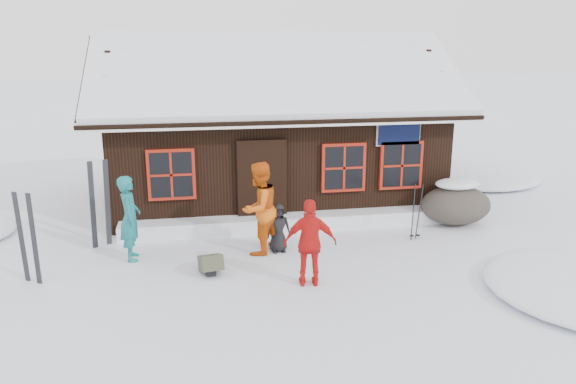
% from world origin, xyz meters
% --- Properties ---
extents(ground, '(120.00, 120.00, 0.00)m').
position_xyz_m(ground, '(0.00, 0.00, 0.00)').
color(ground, white).
rests_on(ground, ground).
extents(mountain_hut, '(8.90, 6.09, 4.42)m').
position_xyz_m(mountain_hut, '(1.50, 4.98, 1.58)').
color(mountain_hut, black).
rests_on(mountain_hut, ground).
extents(snow_drift, '(7.60, 0.60, 0.35)m').
position_xyz_m(snow_drift, '(1.50, 2.25, 0.17)').
color(snow_drift, white).
rests_on(snow_drift, ground).
extents(snow_mounds, '(20.60, 13.20, 0.48)m').
position_xyz_m(snow_mounds, '(1.65, 1.86, 0.00)').
color(snow_mounds, white).
rests_on(snow_mounds, ground).
extents(skier_teal, '(0.45, 0.64, 1.69)m').
position_xyz_m(skier_teal, '(-1.89, 1.01, 0.85)').
color(skier_teal, '#176A6D').
rests_on(skier_teal, ground).
extents(skier_orange_left, '(1.15, 1.15, 1.89)m').
position_xyz_m(skier_orange_left, '(0.63, 0.89, 0.94)').
color(skier_orange_left, '#D2560E').
rests_on(skier_orange_left, ground).
extents(skier_orange_right, '(0.97, 0.52, 1.57)m').
position_xyz_m(skier_orange_right, '(1.31, -0.80, 0.79)').
color(skier_orange_right, red).
rests_on(skier_orange_right, ground).
extents(skier_crouched, '(0.52, 0.36, 1.01)m').
position_xyz_m(skier_crouched, '(1.02, 0.90, 0.51)').
color(skier_crouched, black).
rests_on(skier_crouched, ground).
extents(boulder, '(1.66, 1.25, 0.97)m').
position_xyz_m(boulder, '(5.40, 1.92, 0.49)').
color(boulder, '#484039').
rests_on(boulder, ground).
extents(ski_pair_mid, '(0.38, 0.23, 1.71)m').
position_xyz_m(ski_pair_mid, '(-3.57, 0.19, 0.81)').
color(ski_pair_mid, black).
rests_on(ski_pair_mid, ground).
extents(ski_pair_right, '(0.43, 0.24, 1.89)m').
position_xyz_m(ski_pair_right, '(-2.56, 1.88, 0.89)').
color(ski_pair_right, black).
rests_on(ski_pair_right, ground).
extents(ski_poles, '(0.23, 0.11, 1.28)m').
position_xyz_m(ski_poles, '(4.06, 1.10, 0.60)').
color(ski_poles, black).
rests_on(ski_poles, ground).
extents(backpack_olive, '(0.48, 0.58, 0.29)m').
position_xyz_m(backpack_olive, '(-0.40, -0.00, 0.14)').
color(backpack_olive, '#414430').
rests_on(backpack_olive, ground).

